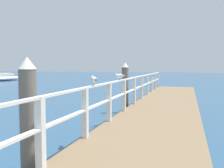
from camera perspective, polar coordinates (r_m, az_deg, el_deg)
name	(u,v)px	position (r m, az deg, el deg)	size (l,w,h in m)	color
pier_deck	(162,114)	(9.16, 11.45, -6.82)	(2.57, 19.90, 0.38)	#846B4C
pier_railing	(129,89)	(9.24, 4.07, -1.22)	(0.12, 18.42, 1.10)	silver
dock_piling_near	(28,120)	(4.28, -18.81, -7.89)	(0.29, 0.29, 2.08)	#6B6056
dock_piling_far	(125,87)	(10.13, 3.05, -0.81)	(0.29, 0.29, 2.08)	#6B6056
seagull_foreground	(94,79)	(5.74, -4.23, 1.06)	(0.30, 0.42, 0.21)	white
seagull_background	(120,76)	(7.90, 1.82, 1.91)	(0.25, 0.45, 0.21)	white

